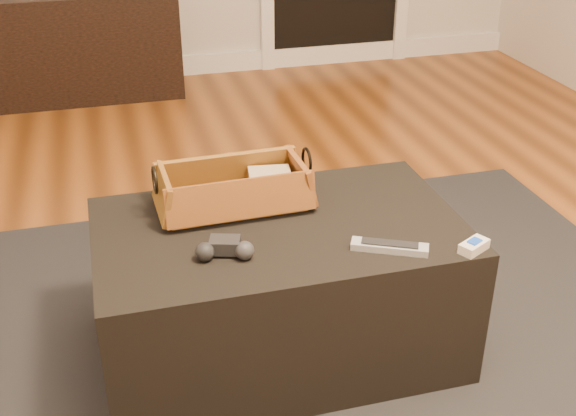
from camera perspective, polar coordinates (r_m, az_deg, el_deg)
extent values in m
cube|color=brown|center=(2.19, -6.24, -11.84)|extent=(5.00, 5.50, 0.01)
cube|color=white|center=(4.61, -12.16, 10.65)|extent=(5.00, 0.04, 0.12)
cube|color=black|center=(4.33, -18.85, 11.92)|extent=(1.50, 0.45, 0.59)
cube|color=black|center=(2.17, -0.31, -11.83)|extent=(2.60, 2.00, 0.01)
cube|color=black|center=(2.08, -0.68, -6.40)|extent=(1.00, 0.60, 0.42)
cube|color=black|center=(2.03, -4.79, 0.53)|extent=(0.23, 0.08, 0.02)
cube|color=#C7AC8A|center=(2.10, -1.46, 2.15)|extent=(0.13, 0.10, 0.07)
cube|color=#946321|center=(2.06, -4.27, 0.33)|extent=(0.39, 0.19, 0.02)
cube|color=#9D6223|center=(2.12, -4.94, 2.99)|extent=(0.42, 0.05, 0.11)
cube|color=brown|center=(1.95, -3.69, 0.69)|extent=(0.42, 0.05, 0.11)
cube|color=brown|center=(2.08, 1.04, 2.61)|extent=(0.04, 0.21, 0.11)
cube|color=#9C6A23|center=(2.00, -9.91, 1.12)|extent=(0.04, 0.21, 0.11)
torus|color=black|center=(2.07, 1.48, 3.76)|extent=(0.01, 0.08, 0.08)
torus|color=black|center=(1.98, -10.48, 2.18)|extent=(0.01, 0.08, 0.08)
cube|color=black|center=(1.83, -5.01, -2.93)|extent=(0.09, 0.07, 0.04)
sphere|color=black|center=(1.81, -6.59, -3.47)|extent=(0.06, 0.06, 0.05)
sphere|color=#2A2A2C|center=(1.81, -3.45, -3.37)|extent=(0.06, 0.06, 0.05)
cube|color=#B9BCC1|center=(1.86, 8.03, -3.07)|extent=(0.20, 0.13, 0.02)
cube|color=black|center=(1.86, 8.06, -2.77)|extent=(0.14, 0.09, 0.00)
cube|color=white|center=(1.90, 14.48, -2.95)|extent=(0.09, 0.08, 0.03)
cube|color=blue|center=(1.89, 14.53, -2.56)|extent=(0.04, 0.04, 0.01)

